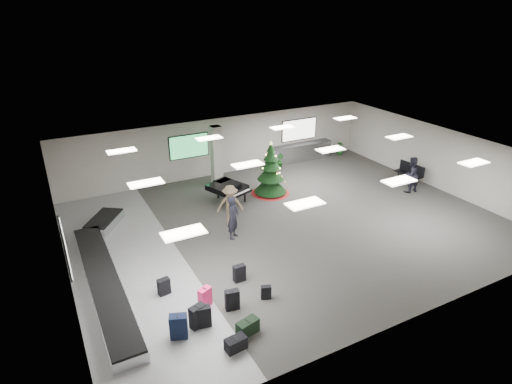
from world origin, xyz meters
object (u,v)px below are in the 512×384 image
baggage_carousel (104,268)px  potted_plant_right (340,148)px  service_counter (301,152)px  christmas_tree (271,176)px  bench (410,172)px  pink_suitcase (205,297)px  grand_piano (228,188)px  traveler_a (233,217)px  traveler_b (230,205)px  potted_plant_left (280,161)px  traveler_bench (411,175)px

baggage_carousel → potted_plant_right: potted_plant_right is taller
service_counter → christmas_tree: (-4.07, -3.37, 0.41)m
bench → pink_suitcase: bearing=-166.0°
grand_piano → potted_plant_right: (9.30, 3.20, -0.32)m
pink_suitcase → traveler_a: (2.67, 3.55, 0.59)m
bench → traveler_b: 10.64m
bench → potted_plant_left: bearing=130.3°
traveler_a → potted_plant_right: 12.33m
baggage_carousel → service_counter: (12.84, 6.73, 0.33)m
christmas_tree → traveler_a: bearing=-138.1°
potted_plant_right → traveler_a: bearing=-148.6°
traveler_a → potted_plant_right: traveler_a is taller
bench → traveler_bench: 1.54m
service_counter → traveler_b: 9.07m
grand_piano → bench: bearing=-33.4°
pink_suitcase → potted_plant_right: bearing=12.1°
potted_plant_left → potted_plant_right: size_ratio=0.99×
grand_piano → bench: grand_piano is taller
traveler_a → traveler_bench: bearing=-43.1°
grand_piano → potted_plant_left: 5.55m
potted_plant_left → christmas_tree: bearing=-128.1°
grand_piano → potted_plant_right: size_ratio=2.62×
pink_suitcase → traveler_bench: bearing=-9.2°
potted_plant_left → grand_piano: bearing=-147.6°
pink_suitcase → bench: size_ratio=0.43×
service_counter → potted_plant_right: size_ratio=4.84×
traveler_a → potted_plant_left: 8.57m
pink_suitcase → traveler_bench: traveler_bench is taller
baggage_carousel → bench: bearing=4.3°
christmas_tree → bench: 7.77m
pink_suitcase → christmas_tree: bearing=22.2°
baggage_carousel → potted_plant_right: bearing=22.7°
traveler_a → traveler_b: bearing=28.0°
bench → traveler_a: traveler_a is taller
traveler_bench → potted_plant_right: bearing=-93.0°
baggage_carousel → service_counter: 14.50m
service_counter → grand_piano: bearing=-152.4°
potted_plant_right → pink_suitcase: bearing=-142.9°
pink_suitcase → potted_plant_right: 16.53m
baggage_carousel → pink_suitcase: pink_suitcase is taller
pink_suitcase → potted_plant_left: size_ratio=0.83×
traveler_b → potted_plant_left: (5.52, 5.06, -0.50)m
traveler_b → service_counter: bearing=55.9°
grand_piano → potted_plant_right: grand_piano is taller
grand_piano → potted_plant_right: 9.83m
traveler_b → potted_plant_right: bearing=46.6°
pink_suitcase → traveler_a: bearing=28.0°
pink_suitcase → potted_plant_left: 12.97m
bench → traveler_b: bearing=175.0°
christmas_tree → traveler_b: 3.80m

